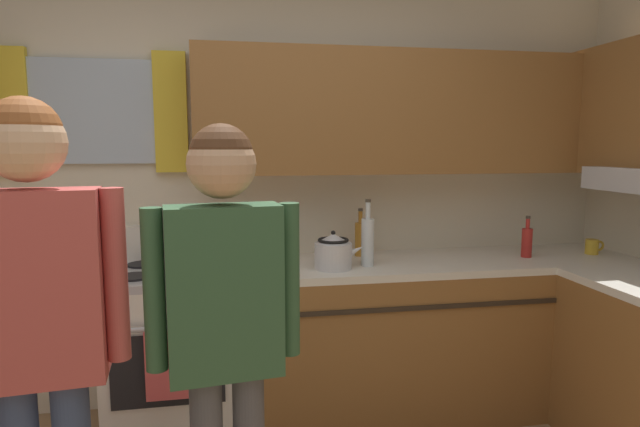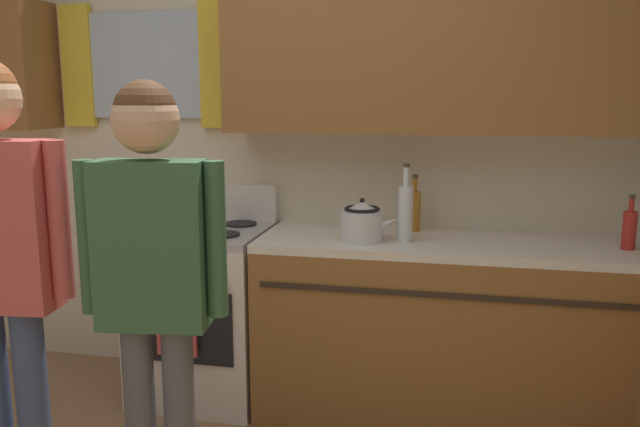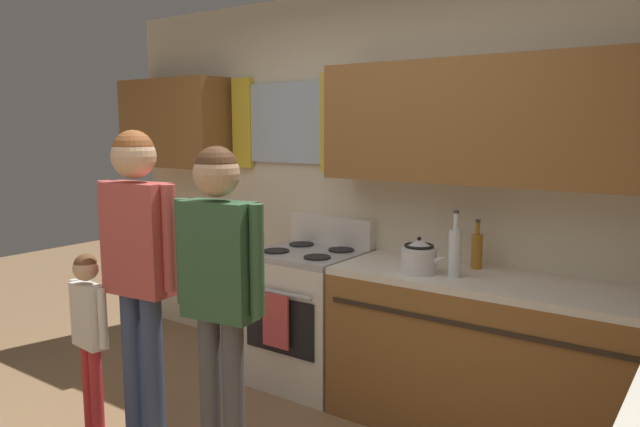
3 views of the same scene
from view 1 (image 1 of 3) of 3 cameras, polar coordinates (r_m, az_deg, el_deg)
back_wall_unit at (r=3.06m, az=-7.36°, el=5.94°), size 4.60×0.42×2.60m
kitchen_counter_run at (r=3.09m, az=20.26°, el=-13.95°), size 2.32×1.83×0.90m
stove_oven at (r=3.00m, az=-15.68°, el=-14.02°), size 0.66×0.67×1.10m
bottle_sauce_red at (r=3.29m, az=21.78°, el=-2.88°), size 0.06×0.06×0.25m
bottle_oil_amber at (r=3.10m, az=4.44°, el=-2.68°), size 0.06×0.06×0.29m
bottle_tall_clear at (r=2.84m, az=5.26°, el=-2.96°), size 0.07×0.07×0.37m
mug_mustard_yellow at (r=3.56m, az=27.76°, el=-3.24°), size 0.12×0.08×0.09m
stovetop_kettle at (r=2.77m, az=1.49°, el=-4.15°), size 0.27×0.20×0.21m
adult_holding_child at (r=1.80m, az=-28.68°, el=-9.10°), size 0.52×0.23×1.70m
adult_in_plaid at (r=1.75m, az=-10.39°, el=-10.31°), size 0.50×0.22×1.62m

